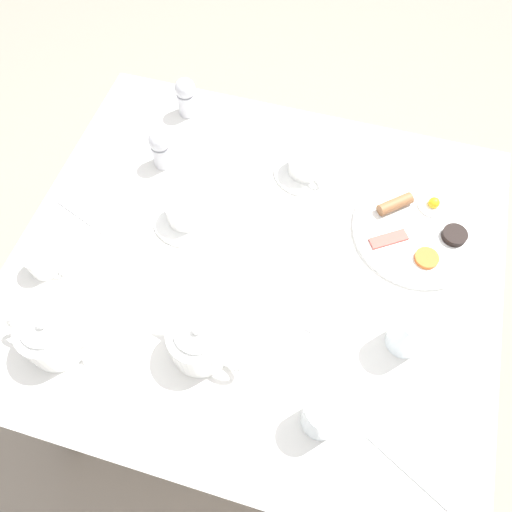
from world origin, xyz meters
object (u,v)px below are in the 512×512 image
object	(u,v)px
teapot_far	(52,336)
pepper_grinder	(161,148)
creamer_jug	(42,262)
knife_by_plate	(410,472)
teacup_with_saucer_right	(185,212)
fork_by_plate	(327,295)
breakfast_plate	(418,229)
teacup_with_saucer_left	(306,165)
water_glass_tall	(323,415)
water_glass_short	(410,331)
salt_grinder	(186,96)
spoon_for_tea	(82,216)
teapot_near	(200,341)

from	to	relation	value
teapot_far	pepper_grinder	size ratio (longest dim) A/B	1.89
creamer_jug	pepper_grinder	world-z (taller)	pepper_grinder
teapot_far	knife_by_plate	world-z (taller)	teapot_far
teacup_with_saucer_right	fork_by_plate	distance (m)	0.37
breakfast_plate	teacup_with_saucer_left	xyz separation A→B (m)	(-0.29, 0.10, 0.02)
fork_by_plate	knife_by_plate	bearing A→B (deg)	-54.23
teacup_with_saucer_left	water_glass_tall	size ratio (longest dim) A/B	1.51
pepper_grinder	fork_by_plate	size ratio (longest dim) A/B	0.58
teacup_with_saucer_left	pepper_grinder	distance (m)	0.35
water_glass_short	pepper_grinder	bearing A→B (deg)	154.45
water_glass_tall	fork_by_plate	bearing A→B (deg)	98.98
water_glass_tall	teacup_with_saucer_left	bearing A→B (deg)	105.87
water_glass_tall	knife_by_plate	size ratio (longest dim) A/B	0.56
salt_grinder	fork_by_plate	xyz separation A→B (m)	(0.47, -0.43, -0.05)
teacup_with_saucer_left	breakfast_plate	bearing A→B (deg)	-18.49
teacup_with_saucer_left	water_glass_tall	xyz separation A→B (m)	(0.16, -0.58, 0.02)
salt_grinder	water_glass_short	bearing A→B (deg)	-37.22
fork_by_plate	spoon_for_tea	world-z (taller)	same
water_glass_short	teapot_near	bearing A→B (deg)	-161.67
fork_by_plate	knife_by_plate	xyz separation A→B (m)	(0.22, -0.30, 0.00)
teacup_with_saucer_left	water_glass_short	distance (m)	0.48
water_glass_short	salt_grinder	distance (m)	0.81
breakfast_plate	water_glass_tall	size ratio (longest dim) A/B	2.92
water_glass_tall	pepper_grinder	world-z (taller)	pepper_grinder
teacup_with_saucer_left	water_glass_short	bearing A→B (deg)	-51.92
teapot_near	spoon_for_tea	world-z (taller)	teapot_near
breakfast_plate	salt_grinder	bearing A→B (deg)	161.81
teacup_with_saucer_right	knife_by_plate	distance (m)	0.71
water_glass_tall	salt_grinder	bearing A→B (deg)	126.63
pepper_grinder	salt_grinder	distance (m)	0.18
teapot_near	teacup_with_saucer_left	distance (m)	0.51
pepper_grinder	spoon_for_tea	world-z (taller)	pepper_grinder
teacup_with_saucer_right	fork_by_plate	bearing A→B (deg)	-15.90
spoon_for_tea	knife_by_plate	bearing A→B (deg)	-22.93
teapot_far	creamer_jug	distance (m)	0.19
water_glass_tall	knife_by_plate	distance (m)	0.19
teacup_with_saucer_left	water_glass_tall	bearing A→B (deg)	-74.13
teacup_with_saucer_right	salt_grinder	xyz separation A→B (m)	(-0.11, 0.33, 0.03)
fork_by_plate	salt_grinder	bearing A→B (deg)	137.71
teacup_with_saucer_left	water_glass_short	world-z (taller)	water_glass_short
breakfast_plate	salt_grinder	distance (m)	0.67
breakfast_plate	teapot_far	size ratio (longest dim) A/B	1.47
breakfast_plate	knife_by_plate	bearing A→B (deg)	-84.43
knife_by_plate	teapot_far	bearing A→B (deg)	176.40
teapot_far	teacup_with_saucer_right	bearing A→B (deg)	68.53
teapot_far	teacup_with_saucer_left	bearing A→B (deg)	56.97
teapot_far	spoon_for_tea	size ratio (longest dim) A/B	1.41
water_glass_short	fork_by_plate	size ratio (longest dim) A/B	0.65
teacup_with_saucer_right	pepper_grinder	distance (m)	0.18
teapot_far	teacup_with_saucer_left	distance (m)	0.69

